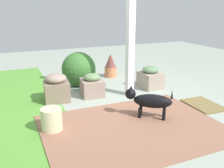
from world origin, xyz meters
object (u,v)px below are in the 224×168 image
Objects in this scene: stone_planter_far at (57,88)px; ceramic_urn at (52,120)px; doormat at (203,105)px; terracotta_pot_spiky at (111,66)px; porch_pillar at (130,35)px; round_shrub at (79,69)px; stone_planter_mid at (92,86)px; stone_planter_nearest at (150,78)px; dog at (149,101)px.

ceramic_urn is at bearing 165.03° from stone_planter_far.
stone_planter_far is 0.74× the size of doormat.
stone_planter_far is at bearing 125.57° from terracotta_pot_spiky.
porch_pillar reaches higher than ceramic_urn.
porch_pillar is 4.07× the size of terracotta_pot_spiky.
round_shrub reaches higher than terracotta_pot_spiky.
stone_planter_mid is 0.69× the size of round_shrub.
porch_pillar reaches higher than stone_planter_far.
stone_planter_nearest is 1.25m from doormat.
stone_planter_nearest is at bearing -69.98° from porch_pillar.
dog is 1.96× the size of ceramic_urn.
ceramic_urn is 0.48× the size of doormat.
stone_planter_nearest is at bearing -32.57° from dog.
terracotta_pot_spiky reaches higher than stone_planter_mid.
stone_planter_far reaches higher than stone_planter_nearest.
ceramic_urn is (0.17, 1.39, -0.12)m from dog.
round_shrub is 0.95m from terracotta_pot_spiky.
stone_planter_nearest reaches higher than ceramic_urn.
stone_planter_far reaches higher than stone_planter_mid.
dog is at bearing -161.00° from stone_planter_mid.
stone_planter_mid is at bearing 88.51° from stone_planter_nearest.
round_shrub is 2.02m from ceramic_urn.
ceramic_urn is at bearing 87.07° from doormat.
stone_planter_nearest is 2.43m from ceramic_urn.
stone_planter_mid is (0.03, 1.23, -0.02)m from stone_planter_nearest.
stone_planter_far is (0.03, 1.89, 0.03)m from stone_planter_nearest.
stone_planter_mid is 1.34m from terracotta_pot_spiky.
stone_planter_far is 0.78× the size of dog.
stone_planter_far reaches higher than doormat.
stone_planter_mid reaches higher than doormat.
porch_pillar is 4.58× the size of stone_planter_mid.
stone_planter_nearest is 1.48m from round_shrub.
stone_planter_mid is 0.89× the size of terracotta_pot_spiky.
stone_planter_mid is 1.00× the size of stone_planter_far.
stone_planter_nearest is 1.16m from terracotta_pot_spiky.
doormat is (-1.92, -1.58, -0.34)m from round_shrub.
ceramic_urn is at bearing 153.24° from round_shrub.
stone_planter_far is at bearing 138.55° from round_shrub.
porch_pillar is at bearing -100.51° from stone_planter_far.
stone_planter_mid reaches higher than ceramic_urn.
stone_planter_nearest is at bearing 13.99° from doormat.
ceramic_urn is (-1.11, 0.95, -0.03)m from stone_planter_mid.
terracotta_pot_spiky is at bearing 20.63° from stone_planter_nearest.
porch_pillar is at bearing -11.52° from dog.
round_shrub reaches higher than doormat.
terracotta_pot_spiky reaches higher than dog.
porch_pillar is 2.05m from ceramic_urn.
terracotta_pot_spiky is (1.30, -0.18, -0.85)m from porch_pillar.
stone_planter_mid is at bearing 51.20° from doormat.
stone_planter_far is at bearing 89.13° from stone_planter_nearest.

